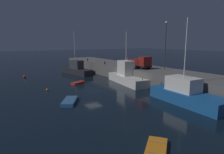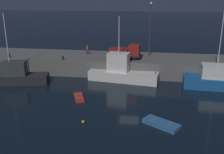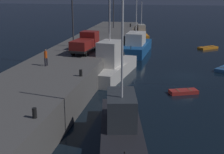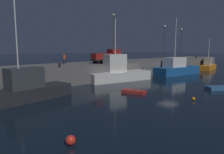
{
  "view_description": "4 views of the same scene",
  "coord_description": "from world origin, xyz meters",
  "px_view_note": "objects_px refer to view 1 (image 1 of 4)",
  "views": [
    {
      "loc": [
        27.95,
        -14.85,
        8.13
      ],
      "look_at": [
        -4.57,
        6.83,
        1.02
      ],
      "focal_mm": 31.24,
      "sensor_mm": 36.0,
      "label": 1
    },
    {
      "loc": [
        2.15,
        -30.92,
        13.6
      ],
      "look_at": [
        -3.39,
        7.68,
        0.79
      ],
      "focal_mm": 42.03,
      "sensor_mm": 36.0,
      "label": 2
    },
    {
      "loc": [
        -38.05,
        1.98,
        10.46
      ],
      "look_at": [
        -5.27,
        7.98,
        0.93
      ],
      "focal_mm": 50.54,
      "sensor_mm": 36.0,
      "label": 3
    },
    {
      "loc": [
        -25.28,
        -17.67,
        5.61
      ],
      "look_at": [
        -3.35,
        8.5,
        0.79
      ],
      "focal_mm": 34.41,
      "sensor_mm": 36.0,
      "label": 4
    }
  ],
  "objects_px": {
    "rowboat_white_mid": "(70,101)",
    "utility_truck": "(141,62)",
    "dinghy_orange_near": "(156,150)",
    "fishing_boat_blue": "(77,69)",
    "lamp_post_west": "(165,42)",
    "fishing_boat_white": "(127,76)",
    "dinghy_red_small": "(78,83)",
    "mooring_buoy_near": "(25,76)",
    "bollard_west": "(88,60)",
    "mooring_buoy_mid": "(47,90)",
    "dockworker": "(127,60)",
    "fishing_trawler_red": "(186,94)",
    "bollard_central": "(105,63)"
  },
  "relations": [
    {
      "from": "fishing_boat_white",
      "to": "mooring_buoy_mid",
      "type": "xyz_separation_m",
      "value": [
        -2.64,
        -14.96,
        -1.2
      ]
    },
    {
      "from": "mooring_buoy_near",
      "to": "bollard_west",
      "type": "bearing_deg",
      "value": 96.17
    },
    {
      "from": "fishing_boat_blue",
      "to": "bollard_west",
      "type": "relative_size",
      "value": 16.49
    },
    {
      "from": "dinghy_red_small",
      "to": "bollard_central",
      "type": "bearing_deg",
      "value": 118.75
    },
    {
      "from": "fishing_trawler_red",
      "to": "rowboat_white_mid",
      "type": "distance_m",
      "value": 15.6
    },
    {
      "from": "dinghy_orange_near",
      "to": "mooring_buoy_near",
      "type": "xyz_separation_m",
      "value": [
        -38.34,
        -2.42,
        0.12
      ]
    },
    {
      "from": "lamp_post_west",
      "to": "dinghy_orange_near",
      "type": "bearing_deg",
      "value": -49.48
    },
    {
      "from": "dinghy_orange_near",
      "to": "bollard_west",
      "type": "xyz_separation_m",
      "value": [
        -40.17,
        14.57,
        2.93
      ]
    },
    {
      "from": "fishing_boat_white",
      "to": "bollard_central",
      "type": "distance_m",
      "value": 10.19
    },
    {
      "from": "rowboat_white_mid",
      "to": "mooring_buoy_mid",
      "type": "bearing_deg",
      "value": -175.39
    },
    {
      "from": "dinghy_orange_near",
      "to": "lamp_post_west",
      "type": "height_order",
      "value": "lamp_post_west"
    },
    {
      "from": "mooring_buoy_mid",
      "to": "dockworker",
      "type": "height_order",
      "value": "dockworker"
    },
    {
      "from": "dinghy_orange_near",
      "to": "utility_truck",
      "type": "bearing_deg",
      "value": 140.68
    },
    {
      "from": "fishing_boat_blue",
      "to": "mooring_buoy_mid",
      "type": "height_order",
      "value": "fishing_boat_blue"
    },
    {
      "from": "rowboat_white_mid",
      "to": "utility_truck",
      "type": "relative_size",
      "value": 0.74
    },
    {
      "from": "dinghy_red_small",
      "to": "lamp_post_west",
      "type": "xyz_separation_m",
      "value": [
        8.95,
        14.31,
        7.85
      ]
    },
    {
      "from": "mooring_buoy_mid",
      "to": "lamp_post_west",
      "type": "relative_size",
      "value": 0.04
    },
    {
      "from": "fishing_trawler_red",
      "to": "dockworker",
      "type": "bearing_deg",
      "value": 162.19
    },
    {
      "from": "dinghy_red_small",
      "to": "fishing_boat_blue",
      "type": "bearing_deg",
      "value": 157.7
    },
    {
      "from": "fishing_trawler_red",
      "to": "bollard_west",
      "type": "height_order",
      "value": "fishing_trawler_red"
    },
    {
      "from": "bollard_central",
      "to": "fishing_trawler_red",
      "type": "bearing_deg",
      "value": -5.55
    },
    {
      "from": "bollard_west",
      "to": "rowboat_white_mid",
      "type": "bearing_deg",
      "value": -31.41
    },
    {
      "from": "dinghy_orange_near",
      "to": "utility_truck",
      "type": "relative_size",
      "value": 0.66
    },
    {
      "from": "dinghy_orange_near",
      "to": "dinghy_red_small",
      "type": "distance_m",
      "value": 26.01
    },
    {
      "from": "dockworker",
      "to": "bollard_central",
      "type": "distance_m",
      "value": 5.5
    },
    {
      "from": "dinghy_orange_near",
      "to": "dinghy_red_small",
      "type": "height_order",
      "value": "dinghy_red_small"
    },
    {
      "from": "fishing_boat_blue",
      "to": "dinghy_orange_near",
      "type": "bearing_deg",
      "value": -14.78
    },
    {
      "from": "fishing_boat_white",
      "to": "utility_truck",
      "type": "distance_m",
      "value": 4.15
    },
    {
      "from": "mooring_buoy_near",
      "to": "bollard_west",
      "type": "relative_size",
      "value": 0.91
    },
    {
      "from": "rowboat_white_mid",
      "to": "dockworker",
      "type": "relative_size",
      "value": 2.44
    },
    {
      "from": "mooring_buoy_mid",
      "to": "bollard_west",
      "type": "distance_m",
      "value": 23.52
    },
    {
      "from": "dinghy_red_small",
      "to": "mooring_buoy_near",
      "type": "relative_size",
      "value": 5.24
    },
    {
      "from": "dinghy_red_small",
      "to": "mooring_buoy_near",
      "type": "xyz_separation_m",
      "value": [
        -12.82,
        -7.48,
        0.1
      ]
    },
    {
      "from": "dockworker",
      "to": "bollard_west",
      "type": "height_order",
      "value": "dockworker"
    },
    {
      "from": "fishing_boat_blue",
      "to": "lamp_post_west",
      "type": "height_order",
      "value": "lamp_post_west"
    },
    {
      "from": "fishing_trawler_red",
      "to": "mooring_buoy_mid",
      "type": "distance_m",
      "value": 21.85
    },
    {
      "from": "utility_truck",
      "to": "mooring_buoy_mid",
      "type": "bearing_deg",
      "value": -99.1
    },
    {
      "from": "fishing_boat_blue",
      "to": "lamp_post_west",
      "type": "distance_m",
      "value": 23.54
    },
    {
      "from": "dinghy_orange_near",
      "to": "mooring_buoy_mid",
      "type": "distance_m",
      "value": 23.31
    },
    {
      "from": "dinghy_orange_near",
      "to": "mooring_buoy_mid",
      "type": "relative_size",
      "value": 10.13
    },
    {
      "from": "rowboat_white_mid",
      "to": "utility_truck",
      "type": "distance_m",
      "value": 18.72
    },
    {
      "from": "dinghy_orange_near",
      "to": "lamp_post_west",
      "type": "relative_size",
      "value": 0.41
    },
    {
      "from": "dinghy_orange_near",
      "to": "bollard_west",
      "type": "height_order",
      "value": "bollard_west"
    },
    {
      "from": "mooring_buoy_near",
      "to": "bollard_west",
      "type": "xyz_separation_m",
      "value": [
        -1.84,
        16.99,
        2.81
      ]
    },
    {
      "from": "rowboat_white_mid",
      "to": "mooring_buoy_near",
      "type": "distance_m",
      "value": 23.47
    },
    {
      "from": "fishing_boat_white",
      "to": "dinghy_orange_near",
      "type": "height_order",
      "value": "fishing_boat_white"
    },
    {
      "from": "dinghy_orange_near",
      "to": "dinghy_red_small",
      "type": "xyz_separation_m",
      "value": [
        -25.51,
        5.06,
        0.01
      ]
    },
    {
      "from": "dinghy_red_small",
      "to": "bollard_west",
      "type": "distance_m",
      "value": 17.72
    },
    {
      "from": "mooring_buoy_mid",
      "to": "lamp_post_west",
      "type": "bearing_deg",
      "value": 72.21
    },
    {
      "from": "dinghy_red_small",
      "to": "fishing_trawler_red",
      "type": "bearing_deg",
      "value": 19.67
    }
  ]
}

